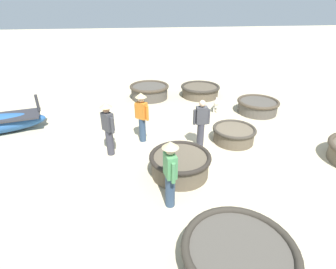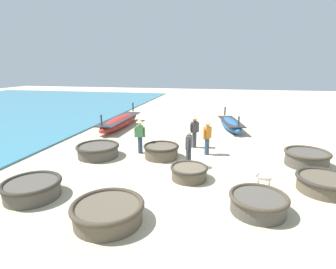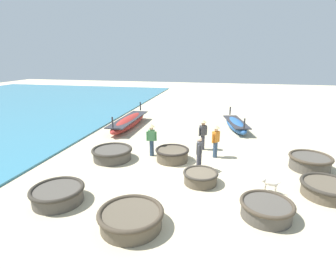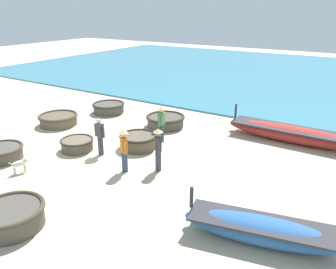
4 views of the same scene
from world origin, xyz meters
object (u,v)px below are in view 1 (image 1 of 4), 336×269
at_px(fisherman_standing_left, 108,126).
at_px(dog, 216,103).
at_px(coracle_front_right, 234,134).
at_px(coracle_far_left, 238,257).
at_px(fisherman_with_hat, 170,171).
at_px(coracle_beside_post, 200,90).
at_px(coracle_weathered, 180,164).
at_px(coracle_center, 149,91).
at_px(fisherman_crouching, 201,123).
at_px(coracle_upturned, 258,106).
at_px(fisherman_hauling, 142,114).

relative_size(fisherman_standing_left, dog, 2.54).
xyz_separation_m(coracle_front_right, coracle_far_left, (-4.49, 1.60, 0.05)).
distance_m(coracle_far_left, fisherman_with_hat, 2.09).
bearing_deg(coracle_far_left, fisherman_standing_left, 29.39).
bearing_deg(coracle_beside_post, coracle_weathered, 161.19).
bearing_deg(coracle_weathered, coracle_beside_post, -18.81).
height_order(coracle_center, fisherman_crouching, fisherman_crouching).
distance_m(coracle_upturned, coracle_far_left, 7.59).
bearing_deg(dog, coracle_weathered, 151.29).
relative_size(coracle_center, fisherman_hauling, 1.10).
xyz_separation_m(fisherman_crouching, dog, (2.77, -1.38, -0.46)).
xyz_separation_m(coracle_upturned, coracle_front_right, (-2.26, 1.87, -0.02)).
bearing_deg(fisherman_with_hat, fisherman_standing_left, 30.74).
bearing_deg(coracle_far_left, fisherman_hauling, 15.50).
height_order(coracle_weathered, coracle_beside_post, coracle_weathered).
bearing_deg(dog, coracle_front_right, 175.77).
distance_m(coracle_center, dog, 3.37).
bearing_deg(coracle_upturned, dog, 78.95).
xyz_separation_m(coracle_center, coracle_front_right, (-4.70, -2.43, -0.07)).
xyz_separation_m(coracle_front_right, coracle_beside_post, (4.61, -0.02, 0.02)).
relative_size(coracle_weathered, coracle_far_left, 0.83).
relative_size(coracle_far_left, fisherman_hauling, 1.18).
bearing_deg(coracle_upturned, coracle_center, 60.39).
bearing_deg(fisherman_hauling, fisherman_with_hat, -171.87).
bearing_deg(coracle_center, dog, -128.89).
bearing_deg(coracle_far_left, coracle_front_right, -19.65).
bearing_deg(coracle_beside_post, fisherman_hauling, 144.24).
bearing_deg(fisherman_hauling, coracle_center, -7.30).
bearing_deg(fisherman_standing_left, coracle_center, -17.38).
bearing_deg(fisherman_hauling, fisherman_crouching, -109.68).
bearing_deg(coracle_center, fisherman_with_hat, 179.31).
distance_m(coracle_far_left, fisherman_crouching, 4.36).
relative_size(coracle_upturned, coracle_center, 0.92).
height_order(coracle_center, coracle_far_left, coracle_center).
height_order(fisherman_standing_left, dog, fisherman_standing_left).
height_order(coracle_upturned, fisherman_crouching, fisherman_crouching).
bearing_deg(fisherman_with_hat, coracle_far_left, -152.55).
distance_m(fisherman_hauling, fisherman_standing_left, 1.24).
height_order(fisherman_hauling, dog, fisherman_hauling).
height_order(coracle_front_right, coracle_beside_post, coracle_beside_post).
relative_size(coracle_beside_post, fisherman_standing_left, 1.12).
bearing_deg(fisherman_standing_left, coracle_far_left, -150.61).
bearing_deg(coracle_weathered, fisherman_hauling, 23.75).
relative_size(coracle_center, coracle_front_right, 1.30).
distance_m(coracle_weathered, fisherman_with_hat, 1.39).
bearing_deg(fisherman_standing_left, coracle_weathered, -124.50).
xyz_separation_m(coracle_upturned, coracle_beside_post, (2.35, 1.85, -0.00)).
relative_size(fisherman_hauling, dog, 2.54).
relative_size(coracle_weathered, fisherman_with_hat, 0.98).
height_order(coracle_upturned, coracle_center, coracle_center).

